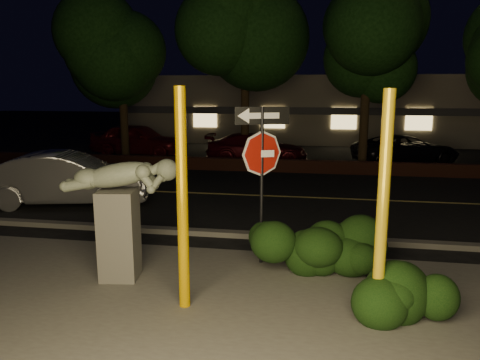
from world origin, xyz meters
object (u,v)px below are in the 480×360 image
object	(u,v)px
yellow_pole_right	(382,211)
sculpture	(120,206)
signpost	(262,154)
parked_car_dark	(406,149)
parked_car_darkred	(257,148)
silver_sedan	(68,179)
parked_car_red	(138,140)
yellow_pole_left	(182,201)

from	to	relation	value
yellow_pole_right	sculpture	world-z (taller)	yellow_pole_right
signpost	parked_car_dark	distance (m)	13.80
parked_car_darkred	silver_sedan	bearing A→B (deg)	148.88
signpost	parked_car_darkred	distance (m)	12.33
yellow_pole_right	parked_car_red	distance (m)	18.18
yellow_pole_left	parked_car_red	world-z (taller)	yellow_pole_left
yellow_pole_left	parked_car_dark	size ratio (longest dim) A/B	0.73
sculpture	parked_car_darkred	world-z (taller)	sculpture
yellow_pole_left	yellow_pole_right	bearing A→B (deg)	0.04
silver_sedan	parked_car_darkred	xyz separation A→B (m)	(4.22, 8.52, -0.10)
parked_car_red	yellow_pole_right	bearing A→B (deg)	-143.85
yellow_pole_left	yellow_pole_right	xyz separation A→B (m)	(2.82, 0.00, -0.02)
yellow_pole_right	parked_car_darkred	xyz separation A→B (m)	(-3.69, 14.09, -0.99)
signpost	parked_car_dark	size ratio (longest dim) A/B	0.65
yellow_pole_right	signpost	xyz separation A→B (m)	(-1.91, 1.98, 0.46)
yellow_pole_left	parked_car_red	bearing A→B (deg)	114.37
yellow_pole_left	silver_sedan	size ratio (longest dim) A/B	0.73
yellow_pole_right	parked_car_dark	world-z (taller)	yellow_pole_right
yellow_pole_left	parked_car_darkred	xyz separation A→B (m)	(-0.87, 14.09, -1.01)
parked_car_darkred	parked_car_dark	distance (m)	6.52
yellow_pole_left	parked_car_dark	bearing A→B (deg)	69.36
yellow_pole_right	parked_car_darkred	bearing A→B (deg)	104.66
yellow_pole_left	signpost	xyz separation A→B (m)	(0.91, 1.98, 0.44)
signpost	parked_car_red	size ratio (longest dim) A/B	0.64
signpost	sculpture	bearing A→B (deg)	-173.92
parked_car_darkred	parked_car_dark	bearing A→B (deg)	-87.87
yellow_pole_left	sculpture	size ratio (longest dim) A/B	1.56
yellow_pole_left	yellow_pole_right	size ratio (longest dim) A/B	1.01
yellow_pole_right	sculpture	size ratio (longest dim) A/B	1.55
yellow_pole_left	silver_sedan	xyz separation A→B (m)	(-5.09, 5.57, -0.90)
yellow_pole_left	silver_sedan	world-z (taller)	yellow_pole_left
yellow_pole_left	sculpture	xyz separation A→B (m)	(-1.37, 0.86, -0.35)
signpost	silver_sedan	world-z (taller)	signpost
signpost	silver_sedan	bearing A→B (deg)	129.05
sculpture	parked_car_dark	distance (m)	15.67
yellow_pole_left	parked_car_dark	world-z (taller)	yellow_pole_left
silver_sedan	parked_car_dark	world-z (taller)	silver_sedan
signpost	parked_car_red	xyz separation A→B (m)	(-7.85, 13.33, -1.31)
signpost	sculpture	distance (m)	2.67
sculpture	parked_car_red	bearing A→B (deg)	102.20
signpost	parked_car_darkred	world-z (taller)	signpost
yellow_pole_left	signpost	bearing A→B (deg)	65.33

